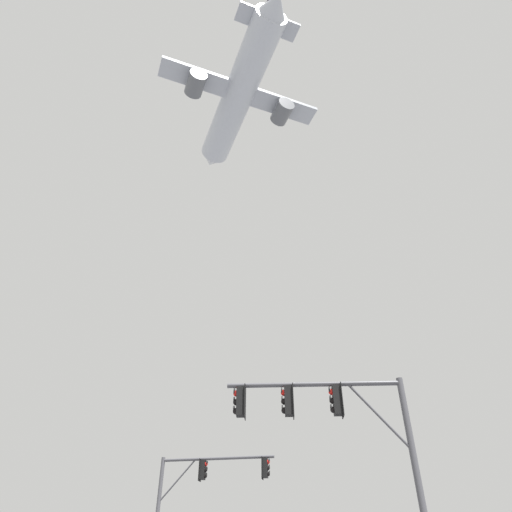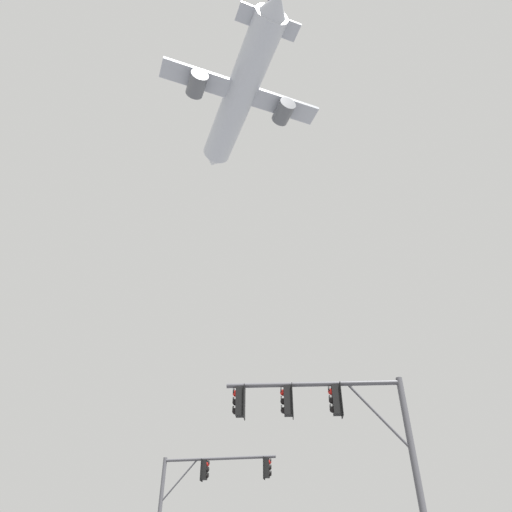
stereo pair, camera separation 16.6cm
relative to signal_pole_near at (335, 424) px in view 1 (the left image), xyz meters
The scene contains 3 objects.
signal_pole_near is the anchor object (origin of this frame).
signal_pole_far 12.23m from the signal_pole_near, 114.89° to the left, with size 5.92×1.32×5.97m.
airplane 44.01m from the signal_pole_near, 103.68° to the left, with size 17.68×22.89×6.40m.
Camera 1 is at (0.51, -5.88, 1.15)m, focal length 31.71 mm.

